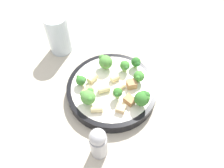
{
  "coord_description": "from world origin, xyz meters",
  "views": [
    {
      "loc": [
        0.33,
        -0.0,
        0.48
      ],
      "look_at": [
        0.0,
        0.0,
        0.04
      ],
      "focal_mm": 35.0,
      "sensor_mm": 36.0,
      "label": 1
    }
  ],
  "objects": [
    {
      "name": "broccoli_floret_5",
      "position": [
        0.04,
        0.01,
        0.05
      ],
      "size": [
        0.02,
        0.02,
        0.03
      ],
      "color": "#84AD60",
      "rests_on": "pasta_bowl"
    },
    {
      "name": "chicken_chunk_3",
      "position": [
        0.07,
        0.02,
        0.04
      ],
      "size": [
        0.03,
        0.03,
        0.01
      ],
      "primitive_type": "cube",
      "rotation": [
        0.0,
        0.0,
        1.23
      ],
      "color": "tan",
      "rests_on": "pasta_bowl"
    },
    {
      "name": "broccoli_floret_7",
      "position": [
        -0.02,
        0.07,
        0.05
      ],
      "size": [
        0.03,
        0.03,
        0.04
      ],
      "color": "#84AD60",
      "rests_on": "pasta_bowl"
    },
    {
      "name": "broccoli_floret_1",
      "position": [
        -0.06,
        0.06,
        0.05
      ],
      "size": [
        0.03,
        0.03,
        0.03
      ],
      "color": "#84AD60",
      "rests_on": "pasta_bowl"
    },
    {
      "name": "chicken_chunk_1",
      "position": [
        0.0,
        0.05,
        0.04
      ],
      "size": [
        0.03,
        0.03,
        0.02
      ],
      "primitive_type": "cube",
      "rotation": [
        0.0,
        0.0,
        1.79
      ],
      "color": "#A87A4C",
      "rests_on": "pasta_bowl"
    },
    {
      "name": "pasta_bowl",
      "position": [
        0.0,
        0.0,
        0.02
      ],
      "size": [
        0.23,
        0.23,
        0.03
      ],
      "color": "black",
      "rests_on": "ground_plane"
    },
    {
      "name": "broccoli_floret_6",
      "position": [
        -0.06,
        -0.02,
        0.05
      ],
      "size": [
        0.04,
        0.04,
        0.04
      ],
      "color": "#9EC175",
      "rests_on": "pasta_bowl"
    },
    {
      "name": "broccoli_floret_4",
      "position": [
        -0.05,
        0.03,
        0.05
      ],
      "size": [
        0.03,
        0.03,
        0.03
      ],
      "color": "#9EC175",
      "rests_on": "pasta_bowl"
    },
    {
      "name": "rigatoni_2",
      "position": [
        0.01,
        0.02,
        0.04
      ],
      "size": [
        0.03,
        0.03,
        0.02
      ],
      "primitive_type": "cylinder",
      "rotation": [
        1.57,
        0.0,
        0.74
      ],
      "color": "beige",
      "rests_on": "pasta_bowl"
    },
    {
      "name": "broccoli_floret_0",
      "position": [
        0.05,
        0.07,
        0.06
      ],
      "size": [
        0.04,
        0.04,
        0.04
      ],
      "color": "#9EC175",
      "rests_on": "pasta_bowl"
    },
    {
      "name": "pepper_shaker",
      "position": [
        0.16,
        -0.03,
        0.05
      ],
      "size": [
        0.04,
        0.04,
        0.1
      ],
      "color": "#B2B2B7",
      "rests_on": "ground_plane"
    },
    {
      "name": "drinking_glass",
      "position": [
        -0.16,
        -0.15,
        0.05
      ],
      "size": [
        0.07,
        0.07,
        0.12
      ],
      "color": "silver",
      "rests_on": "ground_plane"
    },
    {
      "name": "broccoli_floret_3",
      "position": [
        0.05,
        -0.06,
        0.06
      ],
      "size": [
        0.04,
        0.04,
        0.04
      ],
      "color": "#9EC175",
      "rests_on": "pasta_bowl"
    },
    {
      "name": "ground_plane",
      "position": [
        0.0,
        0.0,
        0.0
      ],
      "size": [
        2.0,
        2.0,
        0.0
      ],
      "primitive_type": "plane",
      "color": "#BCB29E"
    },
    {
      "name": "broccoli_floret_2",
      "position": [
        -0.01,
        -0.08,
        0.05
      ],
      "size": [
        0.02,
        0.03,
        0.03
      ],
      "color": "#9EC175",
      "rests_on": "pasta_bowl"
    },
    {
      "name": "rigatoni_0",
      "position": [
        0.02,
        -0.02,
        0.04
      ],
      "size": [
        0.02,
        0.03,
        0.02
      ],
      "primitive_type": "cylinder",
      "rotation": [
        1.57,
        0.0,
        0.31
      ],
      "color": "beige",
      "rests_on": "pasta_bowl"
    },
    {
      "name": "chicken_chunk_2",
      "position": [
        0.05,
        0.04,
        0.04
      ],
      "size": [
        0.03,
        0.03,
        0.02
      ],
      "primitive_type": "cube",
      "rotation": [
        0.0,
        0.0,
        0.81
      ],
      "color": "#A87A4C",
      "rests_on": "pasta_bowl"
    },
    {
      "name": "chicken_chunk_0",
      "position": [
        0.02,
        -0.06,
        0.04
      ],
      "size": [
        0.03,
        0.03,
        0.01
      ],
      "primitive_type": "cube",
      "rotation": [
        0.0,
        0.0,
        2.55
      ],
      "color": "tan",
      "rests_on": "pasta_bowl"
    },
    {
      "name": "rigatoni_4",
      "position": [
        -0.02,
        -0.05,
        0.04
      ],
      "size": [
        0.03,
        0.03,
        0.02
      ],
      "primitive_type": "cylinder",
      "rotation": [
        1.57,
        0.0,
        0.9
      ],
      "color": "beige",
      "rests_on": "pasta_bowl"
    },
    {
      "name": "rigatoni_1",
      "position": [
        -0.02,
        0.01,
        0.04
      ],
      "size": [
        0.02,
        0.03,
        0.02
      ],
      "primitive_type": "cylinder",
      "rotation": [
        1.57,
        0.0,
        0.54
      ],
      "color": "beige",
      "rests_on": "pasta_bowl"
    },
    {
      "name": "rigatoni_3",
      "position": [
        0.07,
        -0.03,
        0.04
      ],
      "size": [
        0.02,
        0.03,
        0.02
      ],
      "primitive_type": "cylinder",
      "rotation": [
        1.57,
        0.0,
        0.05
      ],
      "color": "beige",
      "rests_on": "pasta_bowl"
    }
  ]
}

